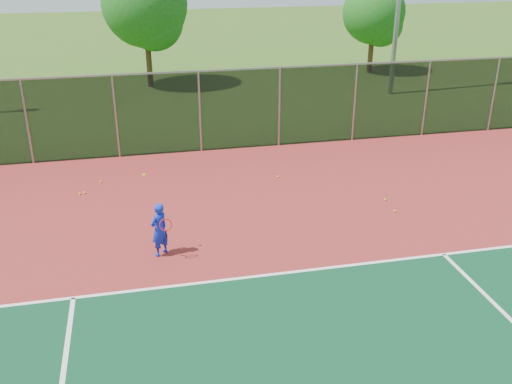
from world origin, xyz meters
The scene contains 12 objects.
ground centered at (0.00, 0.00, 0.00)m, with size 120.00×120.00×0.00m, color #2E5017.
court_apron centered at (0.00, 2.00, 0.01)m, with size 30.00×20.00×0.02m, color maroon.
fence_back centered at (0.00, 12.00, 1.56)m, with size 30.00×0.06×3.03m.
tennis_player centered at (-4.97, 4.54, 0.73)m, with size 0.61×0.71×2.18m.
practice_ball_0 centered at (-7.22, 8.78, 0.06)m, with size 0.07×0.07×0.07m, color yellow.
practice_ball_1 centered at (-6.61, 9.63, 0.06)m, with size 0.07×0.07×0.07m, color yellow.
practice_ball_2 centered at (-7.08, 8.83, 0.06)m, with size 0.07×0.07×0.07m, color yellow.
practice_ball_3 centered at (1.84, 5.55, 0.06)m, with size 0.07×0.07×0.07m, color yellow.
practice_ball_4 centered at (-0.85, 8.82, 0.06)m, with size 0.07×0.07×0.07m, color yellow.
practice_ball_5 centered at (1.91, 6.35, 0.06)m, with size 0.07×0.07×0.07m, color yellow.
tree_back_left centered at (-4.27, 22.83, 4.05)m, with size 4.40×4.40×6.46m.
tree_back_mid centered at (8.66, 23.55, 3.30)m, with size 3.58×3.58×5.26m.
Camera 1 is at (-5.29, -8.20, 7.30)m, focal length 40.00 mm.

